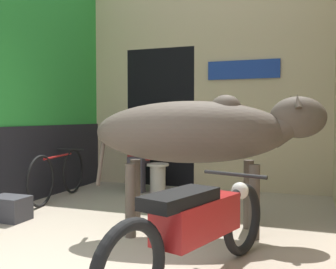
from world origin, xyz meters
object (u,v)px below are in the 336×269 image
Objects in this scene: cow at (204,132)px; crate at (9,208)px; bicycle at (59,175)px; shopkeeper_seated at (139,148)px; motorcycle_near at (197,225)px; plastic_stool at (158,177)px.

cow is 5.50× the size of crate.
cow reaches higher than crate.
bicycle is (-2.43, 0.87, -0.69)m from cow.
shopkeeper_seated is at bearing 49.71° from bicycle.
motorcycle_near reaches higher than crate.
cow is 1.20× the size of motorcycle_near.
shopkeeper_seated is at bearing 72.40° from crate.
bicycle reaches higher than plastic_stool.
shopkeeper_seated is 0.56m from plastic_stool.
motorcycle_near reaches higher than bicycle.
shopkeeper_seated is at bearing 121.18° from motorcycle_near.
motorcycle_near is 4.57× the size of crate.
bicycle is at bearing -130.29° from shopkeeper_seated.
shopkeeper_seated reaches higher than crate.
shopkeeper_seated is 2.99× the size of crate.
plastic_stool is 1.05× the size of crate.
motorcycle_near is at bearing -19.52° from crate.
cow is 2.40m from plastic_stool.
shopkeeper_seated is (0.85, 1.00, 0.35)m from bicycle.
bicycle is at bearing 142.47° from motorcycle_near.
plastic_stool reaches higher than crate.
crate is (-0.69, -2.17, -0.57)m from shopkeeper_seated.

